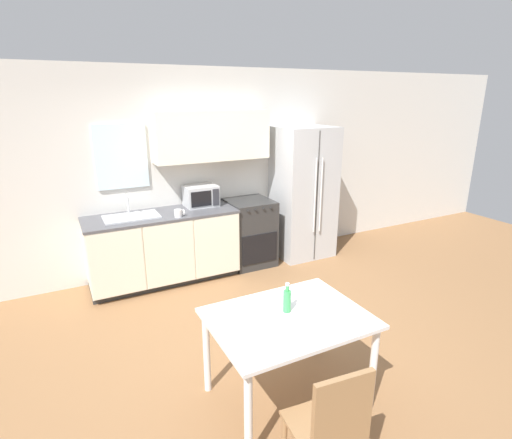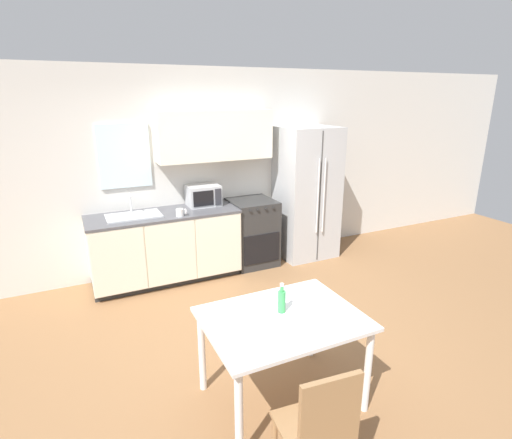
# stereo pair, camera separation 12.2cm
# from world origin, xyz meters

# --- Properties ---
(ground_plane) EXTENTS (12.00, 12.00, 0.00)m
(ground_plane) POSITION_xyz_m (0.00, 0.00, 0.00)
(ground_plane) COLOR olive
(wall_back) EXTENTS (12.00, 0.38, 2.70)m
(wall_back) POSITION_xyz_m (0.04, 1.95, 1.42)
(wall_back) COLOR silver
(wall_back) RESTS_ON ground_plane
(kitchen_counter) EXTENTS (1.88, 0.67, 0.92)m
(kitchen_counter) POSITION_xyz_m (-0.46, 1.62, 0.46)
(kitchen_counter) COLOR #333333
(kitchen_counter) RESTS_ON ground_plane
(oven_range) EXTENTS (0.61, 0.64, 0.94)m
(oven_range) POSITION_xyz_m (0.79, 1.63, 0.47)
(oven_range) COLOR #2D2D2D
(oven_range) RESTS_ON ground_plane
(refrigerator) EXTENTS (0.82, 0.73, 1.92)m
(refrigerator) POSITION_xyz_m (1.66, 1.60, 0.96)
(refrigerator) COLOR silver
(refrigerator) RESTS_ON ground_plane
(kitchen_sink) EXTENTS (0.65, 0.38, 0.26)m
(kitchen_sink) POSITION_xyz_m (-0.82, 1.63, 0.93)
(kitchen_sink) COLOR #B7BABC
(kitchen_sink) RESTS_ON kitchen_counter
(microwave) EXTENTS (0.43, 0.33, 0.28)m
(microwave) POSITION_xyz_m (0.12, 1.75, 1.06)
(microwave) COLOR #B7BABC
(microwave) RESTS_ON kitchen_counter
(coffee_mug) EXTENTS (0.13, 0.09, 0.09)m
(coffee_mug) POSITION_xyz_m (-0.30, 1.39, 0.97)
(coffee_mug) COLOR white
(coffee_mug) RESTS_ON kitchen_counter
(dining_table) EXTENTS (1.17, 0.89, 0.75)m
(dining_table) POSITION_xyz_m (-0.16, -0.95, 0.65)
(dining_table) COLOR white
(dining_table) RESTS_ON ground_plane
(dining_chair_near) EXTENTS (0.44, 0.44, 0.93)m
(dining_chair_near) POSITION_xyz_m (-0.36, -1.77, 0.54)
(dining_chair_near) COLOR #997047
(dining_chair_near) RESTS_ON ground_plane
(drink_bottle) EXTENTS (0.06, 0.06, 0.24)m
(drink_bottle) POSITION_xyz_m (-0.13, -0.87, 0.84)
(drink_bottle) COLOR #3FB259
(drink_bottle) RESTS_ON dining_table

